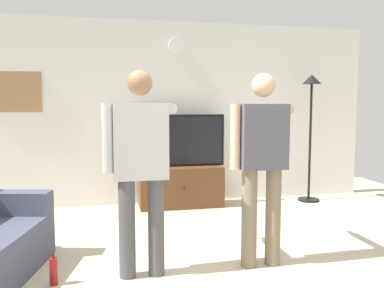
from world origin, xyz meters
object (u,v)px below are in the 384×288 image
at_px(tv_stand, 181,187).
at_px(television, 180,141).
at_px(wall_clock, 177,46).
at_px(person_standing_nearer_couch, 262,158).
at_px(floor_lamp, 311,111).
at_px(person_standing_nearer_lamp, 141,160).
at_px(beverage_bottle, 54,271).
at_px(framed_picture, 15,92).

distance_m(tv_stand, television, 0.67).
bearing_deg(wall_clock, person_standing_nearer_couch, -82.51).
relative_size(wall_clock, floor_lamp, 0.13).
bearing_deg(television, tv_stand, -90.00).
relative_size(tv_stand, person_standing_nearer_lamp, 0.68).
distance_m(floor_lamp, person_standing_nearer_couch, 2.78).
distance_m(wall_clock, person_standing_nearer_lamp, 2.97).
height_order(television, beverage_bottle, television).
height_order(television, wall_clock, wall_clock).
height_order(tv_stand, television, television).
relative_size(tv_stand, beverage_bottle, 4.06).
xyz_separation_m(television, person_standing_nearer_couch, (0.33, -2.30, 0.04)).
xyz_separation_m(wall_clock, beverage_bottle, (-1.48, -2.59, -2.22)).
distance_m(television, person_standing_nearer_lamp, 2.42).
bearing_deg(framed_picture, beverage_bottle, -73.26).
bearing_deg(person_standing_nearer_couch, television, 98.27).
relative_size(television, wall_clock, 5.27).
distance_m(wall_clock, person_standing_nearer_couch, 2.90).
relative_size(television, person_standing_nearer_couch, 0.74).
bearing_deg(person_standing_nearer_lamp, wall_clock, 73.55).
bearing_deg(wall_clock, floor_lamp, -9.87).
bearing_deg(wall_clock, beverage_bottle, -119.66).
xyz_separation_m(framed_picture, floor_lamp, (4.26, -0.35, -0.27)).
xyz_separation_m(tv_stand, person_standing_nearer_lamp, (-0.75, -2.26, 0.71)).
xyz_separation_m(tv_stand, framed_picture, (-2.26, 0.30, 1.36)).
bearing_deg(framed_picture, tv_stand, -7.44).
relative_size(tv_stand, television, 0.93).
distance_m(wall_clock, floor_lamp, 2.24).
relative_size(floor_lamp, person_standing_nearer_couch, 1.10).
distance_m(person_standing_nearer_lamp, beverage_bottle, 1.15).
xyz_separation_m(framed_picture, person_standing_nearer_couch, (2.59, -2.55, -0.66)).
relative_size(television, beverage_bottle, 4.38).
height_order(wall_clock, person_standing_nearer_lamp, wall_clock).
xyz_separation_m(person_standing_nearer_lamp, beverage_bottle, (-0.72, -0.05, -0.89)).
bearing_deg(television, person_standing_nearer_couch, -81.73).
relative_size(tv_stand, floor_lamp, 0.62).
height_order(wall_clock, beverage_bottle, wall_clock).
height_order(framed_picture, beverage_bottle, framed_picture).
relative_size(tv_stand, framed_picture, 1.73).
xyz_separation_m(wall_clock, framed_picture, (-2.26, 0.00, -0.69)).
bearing_deg(television, framed_picture, 173.72).
bearing_deg(beverage_bottle, wall_clock, 60.34).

